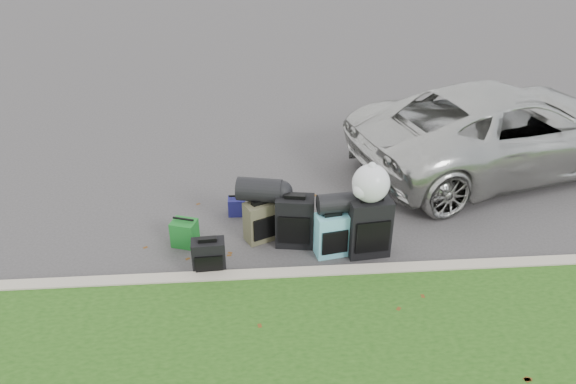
{
  "coord_description": "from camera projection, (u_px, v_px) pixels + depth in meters",
  "views": [
    {
      "loc": [
        -0.57,
        -6.28,
        4.24
      ],
      "look_at": [
        -0.1,
        0.2,
        0.55
      ],
      "focal_mm": 35.0,
      "sensor_mm": 36.0,
      "label": 1
    }
  ],
  "objects": [
    {
      "name": "suitcase_small_black",
      "position": [
        209.0,
        258.0,
        6.69
      ],
      "size": [
        0.41,
        0.24,
        0.49
      ],
      "primitive_type": "cube",
      "rotation": [
        0.0,
        0.0,
        0.06
      ],
      "color": "black",
      "rests_on": "ground"
    },
    {
      "name": "duffel_right",
      "position": [
        336.0,
        203.0,
        6.91
      ],
      "size": [
        0.48,
        0.3,
        0.26
      ],
      "primitive_type": "cylinder",
      "rotation": [
        0.0,
        1.57,
        0.11
      ],
      "color": "black",
      "rests_on": "suitcase_teal"
    },
    {
      "name": "suitcase_large_black_left",
      "position": [
        295.0,
        221.0,
        7.22
      ],
      "size": [
        0.52,
        0.36,
        0.7
      ],
      "primitive_type": "cube",
      "rotation": [
        0.0,
        0.0,
        -0.15
      ],
      "color": "black",
      "rests_on": "ground"
    },
    {
      "name": "suv",
      "position": [
        504.0,
        129.0,
        8.97
      ],
      "size": [
        5.39,
        3.54,
        1.38
      ],
      "primitive_type": "imported",
      "rotation": [
        0.0,
        0.0,
        1.85
      ],
      "color": "#B7B7B2",
      "rests_on": "ground"
    },
    {
      "name": "duffel_left",
      "position": [
        259.0,
        190.0,
        7.21
      ],
      "size": [
        0.63,
        0.42,
        0.31
      ],
      "primitive_type": "cylinder",
      "rotation": [
        0.0,
        1.57,
        -0.21
      ],
      "color": "black",
      "rests_on": "suitcase_olive"
    },
    {
      "name": "suitcase_olive",
      "position": [
        260.0,
        221.0,
        7.35
      ],
      "size": [
        0.47,
        0.4,
        0.55
      ],
      "primitive_type": "cube",
      "rotation": [
        0.0,
        0.0,
        0.44
      ],
      "color": "#3C3B28",
      "rests_on": "ground"
    },
    {
      "name": "curb",
      "position": [
        304.0,
        276.0,
        6.67
      ],
      "size": [
        120.0,
        0.18,
        0.15
      ],
      "primitive_type": "cube",
      "color": "#9E937F",
      "rests_on": "ground"
    },
    {
      "name": "ground",
      "position": [
        296.0,
        234.0,
        7.57
      ],
      "size": [
        120.0,
        120.0,
        0.0
      ],
      "primitive_type": "plane",
      "color": "#383535",
      "rests_on": "ground"
    },
    {
      "name": "tote_navy",
      "position": [
        237.0,
        206.0,
        7.97
      ],
      "size": [
        0.24,
        0.19,
        0.26
      ],
      "primitive_type": "cube",
      "rotation": [
        0.0,
        0.0,
        -0.01
      ],
      "color": "navy",
      "rests_on": "ground"
    },
    {
      "name": "tote_green",
      "position": [
        185.0,
        233.0,
        7.29
      ],
      "size": [
        0.37,
        0.33,
        0.35
      ],
      "primitive_type": "cube",
      "rotation": [
        0.0,
        0.0,
        -0.32
      ],
      "color": "#166720",
      "rests_on": "ground"
    },
    {
      "name": "suitcase_teal",
      "position": [
        332.0,
        235.0,
        7.05
      ],
      "size": [
        0.44,
        0.31,
        0.58
      ],
      "primitive_type": "cube",
      "rotation": [
        0.0,
        0.0,
        0.18
      ],
      "color": "teal",
      "rests_on": "ground"
    },
    {
      "name": "trash_bag",
      "position": [
        371.0,
        183.0,
        6.72
      ],
      "size": [
        0.46,
        0.46,
        0.46
      ],
      "primitive_type": "sphere",
      "color": "silver",
      "rests_on": "suitcase_large_black_right"
    },
    {
      "name": "suitcase_large_black_right",
      "position": [
        369.0,
        227.0,
        7.02
      ],
      "size": [
        0.55,
        0.37,
        0.78
      ],
      "primitive_type": "cube",
      "rotation": [
        0.0,
        0.0,
        0.11
      ],
      "color": "black",
      "rests_on": "ground"
    }
  ]
}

